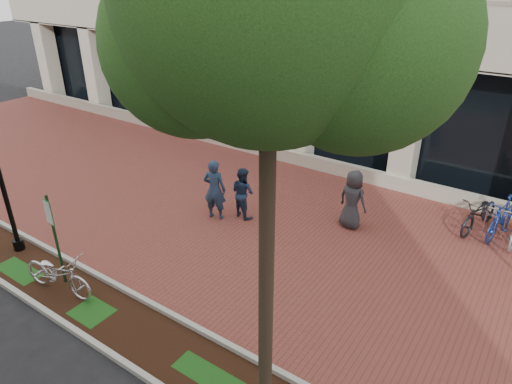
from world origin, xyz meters
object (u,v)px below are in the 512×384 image
Objects in this scene: locked_bicycle at (58,274)px; pedestrian_mid at (243,192)px; parking_sign at (53,229)px; street_tree at (275,11)px; pedestrian_left at (215,190)px; pedestrian_right at (352,199)px.

locked_bicycle is 5.56m from pedestrian_mid.
street_tree is at bearing 3.51° from parking_sign.
locked_bicycle is 4.90m from pedestrian_left.
locked_bicycle is at bearing 68.05° from pedestrian_right.
pedestrian_mid reaches higher than locked_bicycle.
street_tree reaches higher than parking_sign.
pedestrian_left is at bearing -17.59° from locked_bicycle.
parking_sign is 1.05m from locked_bicycle.
pedestrian_mid is 0.90× the size of pedestrian_right.
pedestrian_left reaches higher than pedestrian_mid.
street_tree is 5.28× the size of pedestrian_mid.
parking_sign reaches higher than pedestrian_mid.
street_tree is (6.10, -0.32, 4.96)m from parking_sign.
street_tree is 9.04m from pedestrian_mid.
pedestrian_right is at bearing -41.82° from locked_bicycle.
pedestrian_right is (-1.51, 6.71, -5.58)m from street_tree.
street_tree reaches higher than pedestrian_left.
pedestrian_right reaches higher than locked_bicycle.
pedestrian_right reaches higher than pedestrian_mid.
parking_sign is 1.26× the size of pedestrian_left.
locked_bicycle is at bearing 179.40° from street_tree.
pedestrian_left reaches higher than locked_bicycle.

